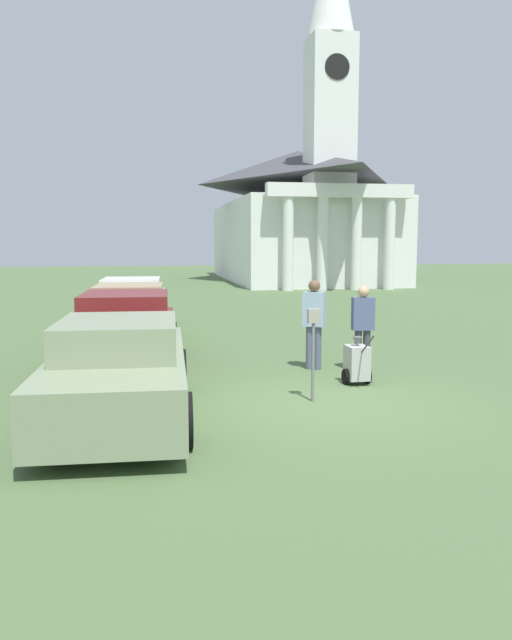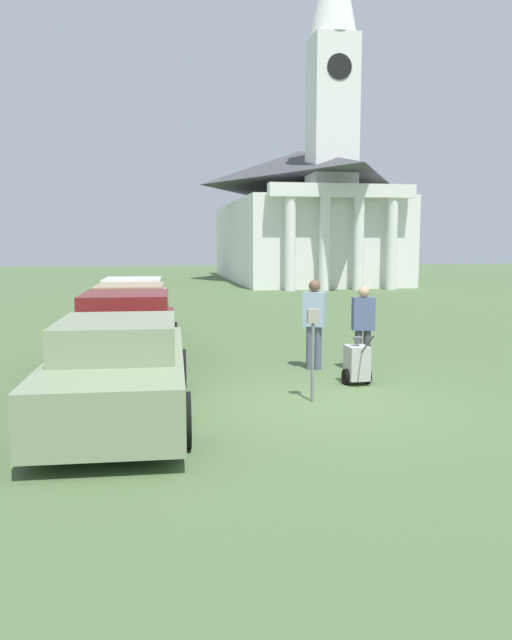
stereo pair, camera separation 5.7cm
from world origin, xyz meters
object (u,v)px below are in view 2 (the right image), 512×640
at_px(equipment_cart, 357,363).
at_px(church, 301,210).
at_px(person_worker, 314,318).
at_px(parking_meter, 313,338).
at_px(parked_car_sage, 119,371).
at_px(person_supervisor, 363,323).
at_px(parked_car_maroon, 127,334).
at_px(parked_car_tan, 131,317).
at_px(parked_car_white, 134,305).

bearing_deg(equipment_cart, church, 76.24).
bearing_deg(person_worker, parking_meter, 104.29).
bearing_deg(person_worker, church, -73.50).
height_order(parking_meter, person_worker, person_worker).
bearing_deg(parked_car_sage, equipment_cart, 21.45).
height_order(parking_meter, equipment_cart, parking_meter).
distance_m(equipment_cart, church, 31.16).
relative_size(person_supervisor, equipment_cart, 1.66).
xyz_separation_m(parked_car_maroon, equipment_cart, (4.04, -2.04, -0.32)).
distance_m(parked_car_sage, parked_car_tan, 6.36).
height_order(parked_car_tan, person_supervisor, person_supervisor).
distance_m(parked_car_sage, church, 33.52).
xyz_separation_m(person_worker, church, (6.83, 28.80, 3.65)).
bearing_deg(parked_car_tan, person_supervisor, -38.23).
xyz_separation_m(parking_meter, person_supervisor, (1.58, 2.14, -0.07)).
bearing_deg(parked_car_white, person_worker, -58.01).
bearing_deg(parked_car_sage, person_worker, 39.89).
bearing_deg(parked_car_maroon, parked_car_tan, 92.26).
distance_m(parked_car_sage, parked_car_maroon, 3.45).
bearing_deg(parked_car_maroon, church, 71.88).
relative_size(parked_car_maroon, equipment_cart, 4.95).
relative_size(parked_car_sage, parked_car_tan, 1.07).
distance_m(parked_car_tan, equipment_cart, 6.40).
xyz_separation_m(person_worker, person_supervisor, (0.90, -0.30, -0.07)).
bearing_deg(person_supervisor, parked_car_maroon, -6.70).
bearing_deg(person_worker, person_supervisor, -168.59).
bearing_deg(parked_car_sage, parked_car_tan, 92.26).
relative_size(parked_car_maroon, parked_car_tan, 1.04).
bearing_deg(church, person_supervisor, -101.52).
distance_m(parked_car_tan, person_supervisor, 5.96).
bearing_deg(equipment_cart, person_supervisor, 64.17).
xyz_separation_m(parked_car_white, person_worker, (3.63, -6.36, 0.31)).
distance_m(parked_car_sage, person_supervisor, 5.18).
distance_m(parking_meter, church, 32.34).
bearing_deg(parking_meter, parked_car_tan, 116.17).
xyz_separation_m(parked_car_white, person_supervisor, (4.53, -6.66, 0.23)).
xyz_separation_m(parked_car_sage, parked_car_tan, (-0.00, 6.36, 0.02)).
bearing_deg(equipment_cart, parked_car_tan, 127.42).
xyz_separation_m(parked_car_sage, equipment_cart, (4.04, 1.41, -0.29)).
xyz_separation_m(parked_car_maroon, parked_car_white, (0.00, 5.70, -0.00)).
bearing_deg(parking_meter, person_supervisor, 53.54).
height_order(parked_car_tan, parking_meter, parked_car_tan).
bearing_deg(equipment_cart, parked_car_white, 115.79).
height_order(person_worker, church, church).
bearing_deg(parking_meter, church, 76.48).
bearing_deg(parked_car_tan, parked_car_maroon, -87.74).
height_order(parked_car_white, equipment_cart, parked_car_white).
xyz_separation_m(parked_car_maroon, church, (10.46, 28.15, 3.96)).
bearing_deg(church, parked_car_white, -114.99).
relative_size(parked_car_sage, equipment_cart, 5.08).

